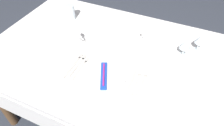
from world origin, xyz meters
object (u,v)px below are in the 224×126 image
Objects in this scene: dinner_plate at (104,77)px; coffee_cup_right at (76,37)px; spoon_soup at (137,83)px; wine_glass_centre at (186,44)px; toothbrush_package at (104,75)px; coffee_cup_left at (135,34)px; wine_glass_left at (201,40)px; fork_outer at (81,68)px; fork_inner at (79,65)px; dinner_knife at (130,85)px; drink_tumbler at (71,12)px; fork_salad at (74,64)px; spoon_dessert at (142,84)px.

dinner_plate is 2.75× the size of coffee_cup_right.
wine_glass_centre reaches higher than spoon_soup.
toothbrush_package is 0.41m from coffee_cup_right.
coffee_cup_left is at bearing 111.64° from spoon_soup.
wine_glass_left reaches higher than toothbrush_package.
coffee_cup_left is 0.44m from wine_glass_left.
fork_outer is at bearing 174.08° from dinner_plate.
fork_inner is 0.39m from spoon_soup.
fork_outer is at bearing -175.29° from spoon_soup.
dinner_knife is 2.00× the size of drink_tumbler.
wine_glass_left reaches higher than coffee_cup_right.
fork_salad is at bearing -159.13° from fork_inner.
fork_salad is 0.24m from coffee_cup_right.
coffee_cup_right reaches higher than fork_inner.
dinner_knife is 1.72× the size of wine_glass_centre.
wine_glass_left reaches higher than dinner_plate.
coffee_cup_right is at bearing 117.70° from fork_salad.
wine_glass_centre is at bearing 34.23° from fork_outer.
fork_inner is at bearing -120.00° from coffee_cup_left.
dinner_plate is 0.17m from fork_outer.
spoon_soup reaches higher than dinner_knife.
dinner_knife is at bearing -2.34° from fork_salad.
dinner_plate is at bearing -167.37° from spoon_dessert.
coffee_cup_left reaches higher than coffee_cup_right.
spoon_dessert reaches higher than dinner_knife.
fork_outer is 0.47m from coffee_cup_left.
wine_glass_centre reaches higher than fork_outer.
fork_inner is at bearing 20.87° from fork_salad.
fork_outer is 0.80m from wine_glass_left.
dinner_plate reaches higher than fork_outer.
toothbrush_package is 0.99× the size of fork_inner.
drink_tumbler reaches higher than coffee_cup_right.
wine_glass_centre reaches higher than fork_inner.
dinner_plate is 0.22m from fork_salad.
toothbrush_package is at bearing -166.32° from spoon_soup.
coffee_cup_left is (-0.12, 0.43, 0.04)m from dinner_knife.
drink_tumbler reaches higher than fork_inner.
dinner_plate is 1.91× the size of wine_glass_centre.
coffee_cup_left is at bearing 29.42° from coffee_cup_right.
spoon_soup is at bearing -31.02° from drink_tumbler.
coffee_cup_left reaches higher than fork_inner.
drink_tumbler is (-0.30, 0.45, 0.06)m from fork_salad.
spoon_soup is at bearing -119.65° from wine_glass_centre.
wine_glass_centre reaches higher than coffee_cup_right.
drink_tumbler is at bearing 137.69° from dinner_plate.
fork_outer is at bearing -145.77° from wine_glass_centre.
spoon_soup is at bearing -19.50° from coffee_cup_right.
dinner_knife is at bearing -1.28° from fork_outer.
toothbrush_package reaches higher than dinner_plate.
dinner_knife is 1.78× the size of wine_glass_left.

